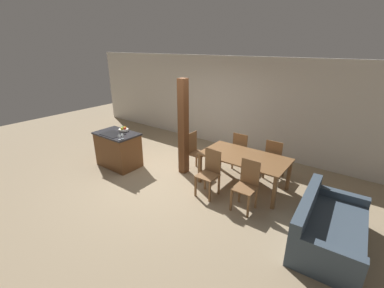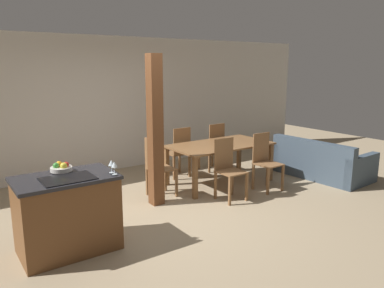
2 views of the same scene
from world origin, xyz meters
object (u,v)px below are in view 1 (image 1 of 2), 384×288
(dining_chair_far_left, at_px, (241,150))
(couch, at_px, (328,229))
(wine_glass_near, at_px, (119,135))
(dining_chair_head_end, at_px, (196,151))
(timber_post, at_px, (183,128))
(dining_chair_near_left, at_px, (210,172))
(dining_chair_near_right, at_px, (247,184))
(fruit_bowl, at_px, (123,129))
(wine_glass_middle, at_px, (122,134))
(dining_chair_far_right, at_px, (274,159))
(dining_table, at_px, (244,160))
(kitchen_island, at_px, (118,149))

(dining_chair_far_left, bearing_deg, couch, 146.15)
(wine_glass_near, distance_m, couch, 4.56)
(wine_glass_near, bearing_deg, dining_chair_far_left, 42.61)
(dining_chair_head_end, distance_m, timber_post, 0.71)
(couch, bearing_deg, wine_glass_near, 92.64)
(wine_glass_near, relative_size, dining_chair_near_left, 0.16)
(dining_chair_near_right, bearing_deg, wine_glass_near, -169.72)
(fruit_bowl, xyz_separation_m, wine_glass_middle, (0.46, -0.41, 0.07))
(dining_chair_near_left, height_order, dining_chair_near_right, same)
(dining_chair_head_end, bearing_deg, wine_glass_near, 134.83)
(fruit_bowl, distance_m, couch, 4.98)
(dining_chair_near_left, distance_m, timber_post, 1.32)
(dining_chair_near_right, xyz_separation_m, dining_chair_head_end, (-1.73, 0.73, 0.00))
(wine_glass_near, bearing_deg, timber_post, 42.41)
(dining_chair_far_right, distance_m, dining_chair_head_end, 1.88)
(dining_chair_far_right, bearing_deg, dining_chair_near_left, 59.91)
(wine_glass_near, distance_m, wine_glass_middle, 0.09)
(dining_table, relative_size, timber_post, 0.81)
(dining_chair_near_left, xyz_separation_m, timber_post, (-1.06, 0.46, 0.64))
(kitchen_island, distance_m, couch, 4.97)
(kitchen_island, bearing_deg, dining_chair_far_left, 32.82)
(wine_glass_near, height_order, dining_chair_head_end, wine_glass_near)
(fruit_bowl, bearing_deg, wine_glass_near, -47.08)
(fruit_bowl, bearing_deg, dining_chair_far_left, 29.80)
(dining_chair_near_left, bearing_deg, dining_chair_far_right, 59.91)
(kitchen_island, distance_m, fruit_bowl, 0.54)
(fruit_bowl, height_order, dining_chair_far_right, fruit_bowl)
(dining_chair_near_left, distance_m, dining_chair_near_right, 0.84)
(wine_glass_near, distance_m, timber_post, 1.50)
(fruit_bowl, bearing_deg, dining_chair_near_right, 0.90)
(wine_glass_middle, height_order, dining_chair_near_left, wine_glass_middle)
(wine_glass_middle, xyz_separation_m, dining_chair_head_end, (1.28, 1.19, -0.51))
(dining_table, bearing_deg, dining_chair_far_right, 59.91)
(wine_glass_middle, xyz_separation_m, dining_chair_near_right, (3.01, 0.46, -0.51))
(wine_glass_middle, bearing_deg, dining_chair_near_left, 11.98)
(wine_glass_middle, bearing_deg, couch, 4.65)
(fruit_bowl, xyz_separation_m, dining_chair_head_end, (1.74, 0.78, -0.44))
(dining_chair_near_left, relative_size, dining_chair_head_end, 1.00)
(kitchen_island, height_order, timber_post, timber_post)
(wine_glass_near, bearing_deg, dining_table, 26.14)
(dining_chair_near_left, distance_m, dining_chair_far_left, 1.45)
(kitchen_island, height_order, dining_table, kitchen_island)
(dining_table, bearing_deg, dining_chair_near_right, -59.91)
(dining_chair_near_left, relative_size, couch, 0.55)
(couch, height_order, timber_post, timber_post)
(wine_glass_middle, height_order, timber_post, timber_post)
(kitchen_island, height_order, dining_chair_head_end, dining_chair_head_end)
(dining_chair_near_left, relative_size, dining_chair_near_right, 1.00)
(dining_chair_far_right, bearing_deg, wine_glass_middle, 32.40)
(kitchen_island, bearing_deg, dining_chair_near_left, 5.61)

